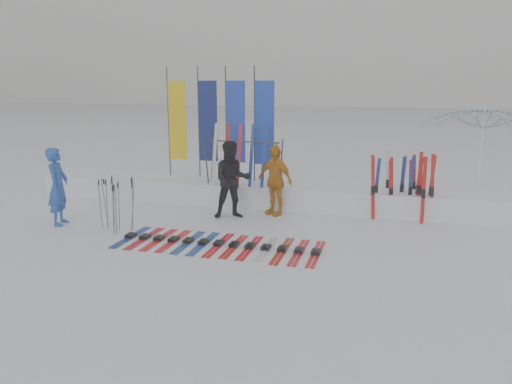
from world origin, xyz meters
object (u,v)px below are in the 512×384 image
(tent_canopy, at_px, (480,157))
(person_black, at_px, (232,180))
(person_blue, at_px, (58,186))
(ski_row, at_px, (219,244))
(ski_rack, at_px, (244,156))
(person_yellow, at_px, (275,180))

(tent_canopy, bearing_deg, person_black, -155.12)
(person_blue, height_order, ski_row, person_blue)
(person_blue, distance_m, ski_rack, 4.79)
(person_black, distance_m, ski_row, 2.40)
(tent_canopy, height_order, ski_row, tent_canopy)
(ski_rack, bearing_deg, ski_row, -81.83)
(ski_row, bearing_deg, ski_rack, 98.17)
(person_yellow, relative_size, tent_canopy, 0.58)
(person_yellow, distance_m, tent_canopy, 5.64)
(tent_canopy, distance_m, ski_row, 7.70)
(ski_rack, bearing_deg, tent_canopy, 13.90)
(person_black, relative_size, ski_rack, 0.96)
(tent_canopy, bearing_deg, person_yellow, -156.47)
(person_blue, height_order, person_yellow, person_blue)
(person_blue, height_order, person_black, person_black)
(person_blue, xyz_separation_m, ski_rack, (3.73, 2.98, 0.45))
(person_blue, distance_m, person_yellow, 5.28)
(ski_rack, bearing_deg, person_black, -86.29)
(person_blue, distance_m, person_black, 4.17)
(person_blue, xyz_separation_m, person_black, (3.81, 1.68, 0.04))
(person_blue, bearing_deg, tent_canopy, -82.23)
(person_blue, relative_size, person_black, 0.96)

